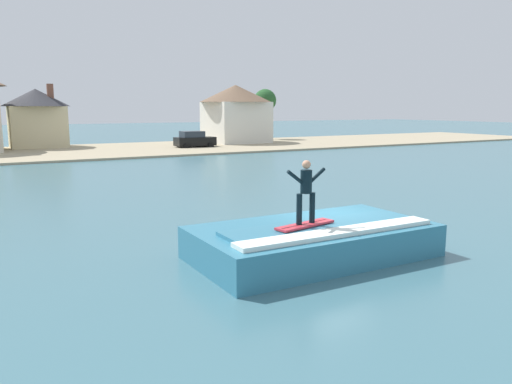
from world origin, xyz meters
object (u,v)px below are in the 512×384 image
Objects in this scene: surfboard at (305,225)px; house_gabled_white at (236,111)px; wave_crest at (314,241)px; car_far_shore at (194,140)px; tree_tall_bare at (265,101)px; surfer at (306,188)px; house_small_cottage at (37,115)px.

house_gabled_white is at bearing 65.19° from surfboard.
wave_crest is 47.09m from house_gabled_white.
surfboard is 40.80m from car_far_shore.
surfboard reaches higher than wave_crest.
tree_tall_bare is (13.52, 8.19, 4.21)m from car_far_shore.
surfer is 46.37m from house_small_cottage.
car_far_shore is at bearing -148.79° from tree_tall_bare.
surfboard is 1.03m from surfer.
tree_tall_bare is (6.36, 3.89, 1.26)m from house_gabled_white.
house_gabled_white is at bearing -8.59° from house_small_cottage.
tree_tall_bare reaches higher than car_far_shore.
surfer is at bearing -119.21° from tree_tall_bare.
house_small_cottage is (-21.64, 3.27, -0.38)m from house_gabled_white.
wave_crest is 3.45× the size of surfboard.
tree_tall_bare reaches higher than surfboard.
tree_tall_bare is at bearing 60.78° from surfboard.
surfboard is 46.43m from house_small_cottage.
tree_tall_bare is at bearing 31.43° from house_gabled_white.
house_gabled_white reaches higher than wave_crest.
house_gabled_white is (7.17, 4.31, 2.94)m from car_far_shore.
house_small_cottage reaches higher than wave_crest.
wave_crest is 1.02× the size of house_small_cottage.
surfer is at bearing -108.17° from car_far_shore.
house_small_cottage reaches higher than surfer.
car_far_shore is at bearing -27.63° from house_small_cottage.
tree_tall_bare is at bearing 61.11° from wave_crest.
tree_tall_bare is at bearing 31.21° from car_far_shore.
tree_tall_bare reaches higher than wave_crest.
surfer reaches higher than car_far_shore.
wave_crest is 1.64× the size of car_far_shore.
tree_tall_bare is (25.75, 46.66, 4.66)m from wave_crest.
surfer reaches higher than surfboard.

